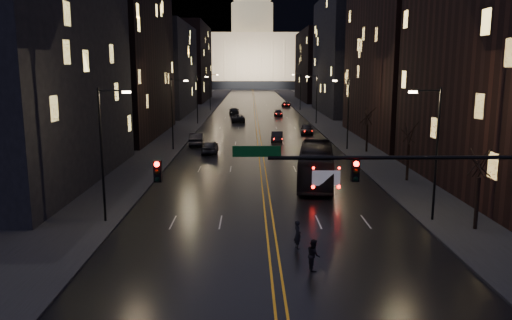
{
  "coord_description": "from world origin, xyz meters",
  "views": [
    {
      "loc": [
        -1.3,
        -22.21,
        10.19
      ],
      "look_at": [
        -0.9,
        11.22,
        4.04
      ],
      "focal_mm": 35.0,
      "sensor_mm": 36.0,
      "label": 1
    }
  ],
  "objects_px": {
    "traffic_signal": "(407,181)",
    "oncoming_car_b": "(196,139)",
    "receding_car_a": "(277,137)",
    "pedestrian_a": "(298,235)",
    "oncoming_car_a": "(210,147)",
    "pedestrian_b": "(314,255)",
    "bus": "(316,165)"
  },
  "relations": [
    {
      "from": "traffic_signal",
      "to": "bus",
      "type": "bearing_deg",
      "value": 93.44
    },
    {
      "from": "bus",
      "to": "traffic_signal",
      "type": "bearing_deg",
      "value": -78.65
    },
    {
      "from": "traffic_signal",
      "to": "pedestrian_a",
      "type": "bearing_deg",
      "value": 131.96
    },
    {
      "from": "traffic_signal",
      "to": "receding_car_a",
      "type": "relative_size",
      "value": 3.85
    },
    {
      "from": "traffic_signal",
      "to": "oncoming_car_b",
      "type": "distance_m",
      "value": 46.66
    },
    {
      "from": "pedestrian_b",
      "to": "bus",
      "type": "bearing_deg",
      "value": -12.77
    },
    {
      "from": "receding_car_a",
      "to": "pedestrian_b",
      "type": "distance_m",
      "value": 45.23
    },
    {
      "from": "oncoming_car_b",
      "to": "pedestrian_a",
      "type": "xyz_separation_m",
      "value": [
        9.91,
        -39.18,
        -0.02
      ]
    },
    {
      "from": "bus",
      "to": "pedestrian_a",
      "type": "xyz_separation_m",
      "value": [
        -3.2,
        -16.55,
        -0.86
      ]
    },
    {
      "from": "receding_car_a",
      "to": "pedestrian_a",
      "type": "relative_size",
      "value": 2.68
    },
    {
      "from": "traffic_signal",
      "to": "oncoming_car_a",
      "type": "relative_size",
      "value": 3.65
    },
    {
      "from": "pedestrian_b",
      "to": "oncoming_car_a",
      "type": "bearing_deg",
      "value": 7.71
    },
    {
      "from": "traffic_signal",
      "to": "pedestrian_a",
      "type": "distance_m",
      "value": 7.97
    },
    {
      "from": "bus",
      "to": "pedestrian_b",
      "type": "bearing_deg",
      "value": -89.84
    },
    {
      "from": "oncoming_car_a",
      "to": "receding_car_a",
      "type": "distance_m",
      "value": 12.64
    },
    {
      "from": "receding_car_a",
      "to": "pedestrian_b",
      "type": "relative_size",
      "value": 2.74
    },
    {
      "from": "oncoming_car_a",
      "to": "receding_car_a",
      "type": "relative_size",
      "value": 1.06
    },
    {
      "from": "oncoming_car_b",
      "to": "receding_car_a",
      "type": "bearing_deg",
      "value": -168.5
    },
    {
      "from": "oncoming_car_b",
      "to": "pedestrian_b",
      "type": "relative_size",
      "value": 3.19
    },
    {
      "from": "oncoming_car_b",
      "to": "pedestrian_b",
      "type": "xyz_separation_m",
      "value": [
        10.44,
        -42.27,
        -0.04
      ]
    },
    {
      "from": "pedestrian_a",
      "to": "pedestrian_b",
      "type": "distance_m",
      "value": 3.14
    },
    {
      "from": "traffic_signal",
      "to": "bus",
      "type": "xyz_separation_m",
      "value": [
        -1.3,
        21.56,
        -3.4
      ]
    },
    {
      "from": "bus",
      "to": "oncoming_car_b",
      "type": "xyz_separation_m",
      "value": [
        -13.11,
        22.63,
        -0.84
      ]
    },
    {
      "from": "bus",
      "to": "receding_car_a",
      "type": "bearing_deg",
      "value": 102.63
    },
    {
      "from": "oncoming_car_b",
      "to": "pedestrian_a",
      "type": "relative_size",
      "value": 3.12
    },
    {
      "from": "bus",
      "to": "oncoming_car_b",
      "type": "height_order",
      "value": "bus"
    },
    {
      "from": "pedestrian_b",
      "to": "traffic_signal",
      "type": "bearing_deg",
      "value": -120.72
    },
    {
      "from": "receding_car_a",
      "to": "bus",
      "type": "bearing_deg",
      "value": -80.95
    },
    {
      "from": "receding_car_a",
      "to": "traffic_signal",
      "type": "bearing_deg",
      "value": -81.53
    },
    {
      "from": "bus",
      "to": "oncoming_car_a",
      "type": "height_order",
      "value": "bus"
    },
    {
      "from": "receding_car_a",
      "to": "oncoming_car_a",
      "type": "bearing_deg",
      "value": -129.17
    },
    {
      "from": "traffic_signal",
      "to": "oncoming_car_b",
      "type": "height_order",
      "value": "traffic_signal"
    }
  ]
}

